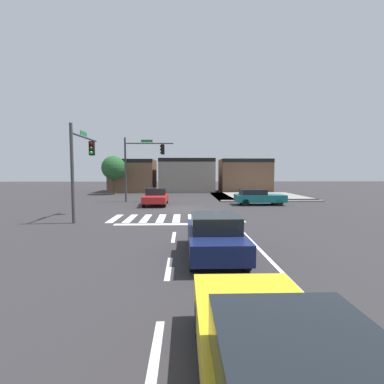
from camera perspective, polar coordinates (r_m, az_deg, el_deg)
name	(u,v)px	position (r m, az deg, el deg)	size (l,w,h in m)	color
ground_plane	(178,209)	(21.91, -2.87, -3.43)	(120.00, 120.00, 0.00)	#302D30
crosswalk_near	(177,218)	(17.46, -3.18, -5.39)	(8.13, 3.08, 0.01)	silver
lane_markings	(202,249)	(10.71, 2.14, -11.56)	(6.80, 18.75, 0.01)	white
bike_detector_marking	(201,231)	(13.81, 1.79, -7.96)	(0.93, 0.93, 0.01)	yellow
curb_corner_northeast	(255,197)	(32.27, 12.75, -0.93)	(10.00, 10.60, 0.15)	gray
storefront_row	(187,175)	(40.63, -1.10, 3.46)	(22.85, 6.40, 4.77)	brown
traffic_signal_northwest	(142,158)	(27.17, -10.33, 6.81)	(4.69, 0.32, 6.16)	#383A3D
traffic_signal_southwest	(82,157)	(18.37, -21.69, 6.66)	(0.32, 4.42, 5.60)	#383A3D
car_yellow	(279,361)	(3.95, 17.49, -30.22)	(1.84, 4.27, 1.40)	gold
car_teal	(258,197)	(24.97, 13.44, -0.97)	(4.25, 1.95, 1.37)	#196B70
car_navy	(215,235)	(9.69, 4.67, -8.86)	(1.79, 4.26, 1.46)	#141E4C
car_red	(156,196)	(24.42, -7.41, -0.92)	(1.92, 4.22, 1.47)	red
roadside_tree	(114,168)	(36.82, -15.81, 4.78)	(3.03, 3.03, 4.91)	#4C3823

